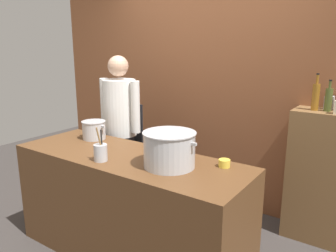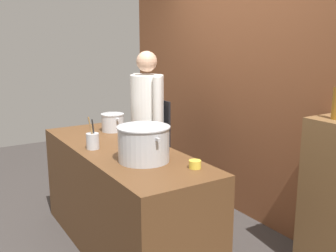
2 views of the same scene
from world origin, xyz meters
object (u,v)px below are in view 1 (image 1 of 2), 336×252
utensil_crock (101,152)px  wine_bottle_amber (316,96)px  chef (120,123)px  stockpot_large (169,149)px  stockpot_small (94,130)px  butter_jar (224,163)px  wine_bottle_olive (328,99)px  spice_tin_silver (329,103)px

utensil_crock → wine_bottle_amber: bearing=48.4°
chef → wine_bottle_amber: size_ratio=5.19×
chef → stockpot_large: chef is taller
stockpot_small → utensil_crock: bearing=-38.7°
butter_jar → wine_bottle_olive: wine_bottle_olive is taller
stockpot_small → wine_bottle_amber: bearing=29.6°
utensil_crock → butter_jar: 0.94m
stockpot_large → stockpot_small: size_ratio=1.57×
butter_jar → spice_tin_silver: bearing=66.0°
wine_bottle_olive → wine_bottle_amber: size_ratio=0.84×
chef → butter_jar: chef is taller
chef → stockpot_small: bearing=98.2°
chef → utensil_crock: bearing=125.5°
stockpot_large → utensil_crock: 0.54m
utensil_crock → chef: bearing=123.8°
utensil_crock → wine_bottle_olive: size_ratio=0.99×
chef → butter_jar: bearing=165.8°
wine_bottle_amber → wine_bottle_olive: bearing=11.7°
wine_bottle_olive → butter_jar: bearing=-116.6°
chef → utensil_crock: size_ratio=6.18×
utensil_crock → spice_tin_silver: bearing=48.7°
stockpot_large → wine_bottle_olive: (0.82, 1.20, 0.29)m
wine_bottle_olive → spice_tin_silver: wine_bottle_olive is taller
butter_jar → utensil_crock: bearing=-153.3°
butter_jar → wine_bottle_amber: wine_bottle_amber is taller
wine_bottle_olive → spice_tin_silver: size_ratio=2.32×
stockpot_large → stockpot_small: bearing=168.8°
butter_jar → spice_tin_silver: (0.48, 1.08, 0.34)m
chef → wine_bottle_amber: bearing=-160.7°
wine_bottle_olive → wine_bottle_amber: bearing=-168.3°
stockpot_large → wine_bottle_olive: size_ratio=1.66×
chef → wine_bottle_olive: chef is taller
stockpot_large → stockpot_small: (-1.00, 0.20, -0.04)m
utensil_crock → spice_tin_silver: (1.32, 1.50, 0.30)m
chef → spice_tin_silver: chef is taller
stockpot_large → wine_bottle_olive: 1.48m
wine_bottle_amber → spice_tin_silver: 0.17m
stockpot_large → stockpot_small: stockpot_large is taller
stockpot_small → wine_bottle_amber: (1.72, 0.98, 0.35)m
wine_bottle_olive → wine_bottle_amber: wine_bottle_amber is taller
spice_tin_silver → wine_bottle_amber: bearing=-126.7°
chef → stockpot_large: size_ratio=3.71×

